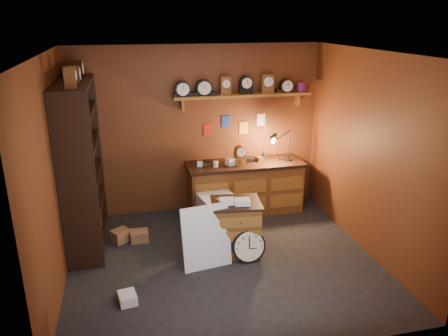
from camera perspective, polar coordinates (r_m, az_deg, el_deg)
floor at (r=5.97m, az=-0.14°, el=-12.03°), size 4.00×4.00×0.00m
room_shell at (r=5.39m, az=0.05°, el=4.46°), size 4.02×3.62×2.71m
shelving_unit at (r=6.26m, az=-18.45°, el=1.10°), size 0.47×1.60×2.58m
workbench at (r=7.20m, az=2.77°, el=-2.15°), size 1.90×0.66×1.36m
low_cabinet at (r=5.99m, az=1.56°, el=-7.43°), size 0.71×0.62×0.84m
big_round_clock at (r=5.86m, az=3.24°, el=-10.15°), size 0.45×0.16×0.46m
white_panel at (r=5.87m, az=-2.26°, el=-12.60°), size 0.66×0.28×0.85m
mini_fridge at (r=6.66m, az=-0.79°, el=-5.89°), size 0.60×0.62×0.54m
floor_box_a at (r=6.53m, az=-10.98°, el=-8.70°), size 0.26×0.22×0.16m
floor_box_b at (r=5.30m, az=-12.49°, el=-16.25°), size 0.23×0.26×0.12m
floor_box_c at (r=6.56m, az=-13.35°, el=-8.59°), size 0.31×0.30×0.18m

